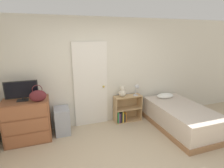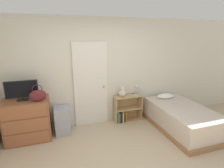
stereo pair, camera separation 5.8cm
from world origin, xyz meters
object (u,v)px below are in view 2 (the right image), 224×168
dresser (28,120)px  storage_bin (62,120)px  bookshelf (125,111)px  handbag (38,95)px  teddy_bear (122,92)px  desk_lamp (137,88)px  bed (181,118)px  tv (22,90)px

dresser → storage_bin: (0.68, 0.06, -0.15)m
dresser → bookshelf: size_ratio=1.27×
handbag → teddy_bear: 1.93m
teddy_bear → storage_bin: bearing=-177.2°
storage_bin → desk_lamp: size_ratio=2.05×
desk_lamp → teddy_bear: bearing=173.6°
handbag → storage_bin: 0.86m
dresser → desk_lamp: desk_lamp is taller
dresser → storage_bin: size_ratio=1.50×
bookshelf → bed: bookshelf is taller
bookshelf → storage_bin: bearing=-177.0°
tv → storage_bin: tv is taller
tv → bed: bearing=-10.6°
handbag → teddy_bear: handbag is taller
handbag → storage_bin: (0.42, 0.22, -0.72)m
dresser → teddy_bear: teddy_bear is taller
storage_bin → bed: (2.66, -0.69, -0.02)m
dresser → handbag: handbag is taller
bed → dresser: bearing=169.3°
bed → storage_bin: bearing=165.4°
tv → desk_lamp: bearing=2.1°
desk_lamp → bed: (0.81, -0.72, -0.60)m
tv → storage_bin: size_ratio=1.03×
tv → handbag: 0.35m
bed → handbag: bearing=171.4°
dresser → bed: dresser is taller
handbag → bookshelf: size_ratio=0.48×
handbag → dresser: bearing=147.8°
dresser → bed: size_ratio=0.49×
tv → handbag: (0.30, -0.16, -0.09)m
bed → bookshelf: bearing=144.7°
teddy_bear → bed: 1.50m
storage_bin → desk_lamp: desk_lamp is taller
tv → handbag: size_ratio=1.79×
handbag → bookshelf: bearing=8.8°
storage_bin → bookshelf: (1.57, 0.08, -0.02)m
tv → handbag: tv is taller
storage_bin → desk_lamp: 1.94m
tv → handbag: bearing=-28.8°
storage_bin → handbag: bearing=-151.8°
handbag → tv: bearing=151.2°
storage_bin → bookshelf: bookshelf is taller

